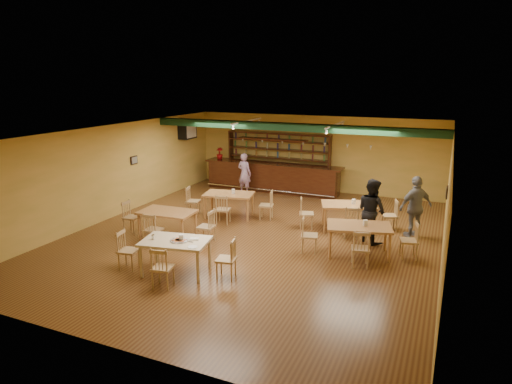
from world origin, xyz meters
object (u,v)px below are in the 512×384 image
at_px(dining_table_b, 348,216).
at_px(dining_table_c, 168,224).
at_px(near_table, 176,257).
at_px(dining_table_d, 358,240).
at_px(dining_table_a, 229,205).
at_px(patron_bar, 244,173).
at_px(patron_right_a, 371,211).
at_px(bar_counter, 272,177).

xyz_separation_m(dining_table_b, dining_table_c, (-4.57, -2.75, -0.01)).
bearing_deg(near_table, dining_table_d, 26.46).
bearing_deg(dining_table_d, near_table, -157.21).
xyz_separation_m(dining_table_a, patron_bar, (-0.82, 2.95, 0.41)).
bearing_deg(dining_table_c, dining_table_d, 6.20).
distance_m(dining_table_a, patron_bar, 3.09).
distance_m(dining_table_c, patron_right_a, 5.73).
relative_size(patron_bar, patron_right_a, 0.90).
xyz_separation_m(dining_table_c, dining_table_d, (5.25, 0.84, 0.01)).
bearing_deg(dining_table_b, dining_table_c, -167.60).
xyz_separation_m(dining_table_a, patron_right_a, (4.64, -0.49, 0.50)).
height_order(dining_table_d, near_table, near_table).
bearing_deg(dining_table_b, dining_table_d, -88.95).
bearing_deg(bar_counter, dining_table_d, -50.09).
bearing_deg(patron_right_a, dining_table_b, -7.94).
xyz_separation_m(dining_table_a, near_table, (0.86, -4.41, 0.01)).
bearing_deg(bar_counter, dining_table_a, -90.51).
bearing_deg(patron_bar, near_table, 111.80).
bearing_deg(dining_table_c, patron_bar, 88.09).
bearing_deg(near_table, dining_table_c, 117.76).
relative_size(dining_table_a, dining_table_b, 1.00).
bearing_deg(patron_right_a, bar_counter, -5.70).
relative_size(dining_table_a, near_table, 1.03).
bearing_deg(dining_table_a, dining_table_d, -31.47).
bearing_deg(near_table, dining_table_a, 90.02).
distance_m(dining_table_b, dining_table_d, 2.03).
bearing_deg(bar_counter, dining_table_b, -42.27).
relative_size(dining_table_d, near_table, 1.05).
bearing_deg(dining_table_d, dining_table_c, 174.45).
xyz_separation_m(dining_table_b, patron_right_a, (0.80, -0.80, 0.50)).
bearing_deg(bar_counter, patron_right_a, -42.76).
bearing_deg(dining_table_b, near_table, -140.99).
xyz_separation_m(dining_table_d, patron_right_a, (0.11, 1.11, 0.49)).
relative_size(bar_counter, near_table, 3.71).
distance_m(dining_table_d, patron_bar, 7.03).
height_order(dining_table_b, dining_table_c, dining_table_b).
xyz_separation_m(dining_table_a, dining_table_d, (4.53, -1.60, 0.01)).
bearing_deg(patron_bar, dining_table_c, 99.99).
relative_size(dining_table_b, dining_table_d, 0.98).
height_order(dining_table_b, near_table, near_table).
relative_size(dining_table_b, patron_right_a, 0.88).
bearing_deg(dining_table_a, bar_counter, 77.48).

